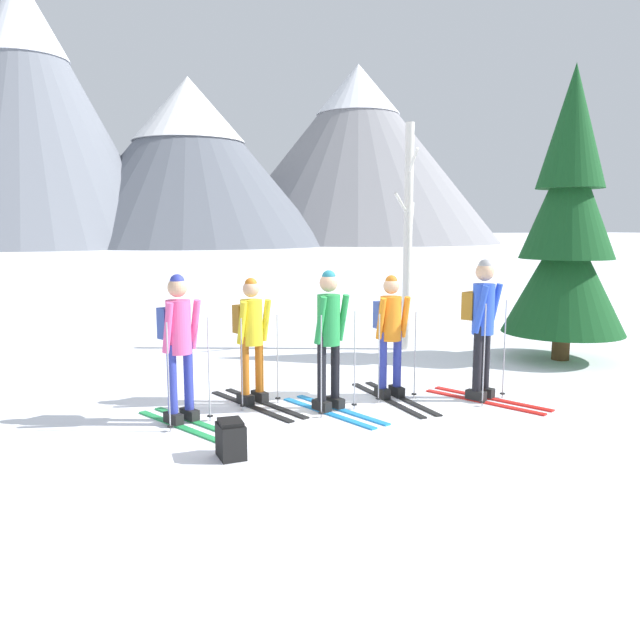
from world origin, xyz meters
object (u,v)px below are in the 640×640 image
Objects in this scene: skier_in_orange at (390,330)px; birch_tree_tall at (408,236)px; skier_in_pink at (179,340)px; skier_in_green at (329,334)px; skier_in_yellow at (251,334)px; backpack_on_snow_front at (231,439)px; skier_in_blue at (482,320)px; pine_tree_near at (567,228)px.

skier_in_orange is 3.62m from birch_tree_tall.
skier_in_green reaches higher than skier_in_pink.
skier_in_yellow is 1.82m from skier_in_orange.
birch_tree_tall is 10.76× the size of backpack_on_snow_front.
birch_tree_tall reaches higher than skier_in_green.
skier_in_blue is at bearing -16.01° from skier_in_yellow.
pine_tree_near is 7.10m from backpack_on_snow_front.
skier_in_orange is at bearing -120.88° from birch_tree_tall.
skier_in_pink is 0.42× the size of birch_tree_tall.
skier_in_yellow is 0.95× the size of skier_in_blue.
skier_in_green is 0.36× the size of pine_tree_near.
pine_tree_near is at bearing 23.26° from backpack_on_snow_front.
pine_tree_near reaches higher than skier_in_orange.
skier_in_yellow is 2.06m from backpack_on_snow_front.
skier_in_orange is 1.19m from skier_in_blue.
skier_in_yellow is at bearing 163.99° from skier_in_blue.
birch_tree_tall is (-2.06, 1.74, -0.14)m from pine_tree_near.
skier_in_pink is 2.77m from skier_in_orange.
skier_in_orange is 4.78× the size of backpack_on_snow_front.
skier_in_blue is at bearing -148.30° from pine_tree_near.
skier_in_orange is at bearing 155.37° from skier_in_blue.
backpack_on_snow_front is (-0.65, -1.82, -0.71)m from skier_in_yellow.
skier_in_green reaches higher than skier_in_yellow.
skier_in_orange is at bearing -10.41° from skier_in_yellow.
skier_in_pink is 0.94× the size of skier_in_blue.
skier_in_yellow is at bearing -143.69° from birch_tree_tall.
backpack_on_snow_front is (-2.44, -1.49, -0.72)m from skier_in_orange.
skier_in_blue is 3.64m from birch_tree_tall.
backpack_on_snow_front is (-4.19, -4.42, -1.90)m from birch_tree_tall.
pine_tree_near is at bearing -40.10° from birch_tree_tall.
skier_in_green is at bearing -130.07° from birch_tree_tall.
skier_in_green is at bearing -37.37° from skier_in_yellow.
skier_in_green is (1.79, -0.11, -0.02)m from skier_in_pink.
birch_tree_tall is 6.38m from backpack_on_snow_front.
skier_in_blue is at bearing 15.82° from backpack_on_snow_front.
skier_in_pink is 0.35× the size of pine_tree_near.
skier_in_green is 0.94× the size of skier_in_blue.
skier_in_green is at bearing 38.97° from backpack_on_snow_front.
pine_tree_near reaches higher than skier_in_blue.
birch_tree_tall is at bearing 36.31° from skier_in_yellow.
birch_tree_tall reaches higher than skier_in_pink.
skier_in_orange is (0.97, 0.30, -0.05)m from skier_in_green.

